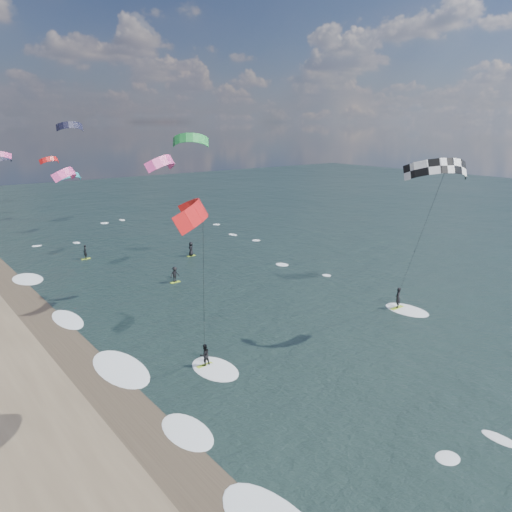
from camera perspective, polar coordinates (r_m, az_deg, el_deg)
ground at (r=30.88m, az=15.99°, el=-17.07°), size 260.00×260.00×0.00m
wet_sand_strip at (r=31.18m, az=-14.49°, el=-16.61°), size 3.00×240.00×0.00m
kitesurfer_near_a at (r=38.67m, az=20.05°, el=6.40°), size 8.10×9.30×14.30m
kitesurfer_near_b at (r=27.61m, az=-5.71°, el=-1.72°), size 6.68×9.12×13.17m
far_kitesurfers at (r=57.89m, az=-10.56°, el=-0.49°), size 12.01×15.52×1.78m
bg_kite_field at (r=70.99m, az=-21.05°, el=10.55°), size 12.57×66.70×8.53m
shoreline_surf at (r=35.43m, az=-15.83°, el=-12.64°), size 2.40×79.40×0.11m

